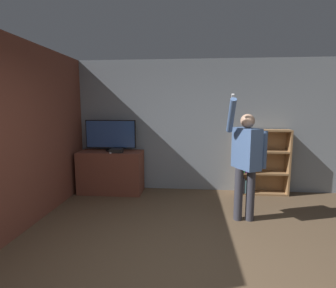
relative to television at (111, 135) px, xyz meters
The scene contains 8 objects.
wall_back 1.58m from the television, 11.27° to the left, with size 6.52×0.06×2.70m.
wall_side_brick 1.50m from the television, 120.29° to the right, with size 0.06×4.72×2.70m.
tv_ledge 0.76m from the television, 90.00° to the right, with size 1.27×0.57×0.85m.
television is the anchor object (origin of this frame).
game_console 0.38m from the television, 47.40° to the right, with size 0.25×0.19×0.08m.
remote_loose 0.40m from the television, 76.88° to the right, with size 0.08×0.14×0.02m.
bookshelf 3.03m from the television, ahead, with size 0.98×0.28×1.31m.
person 2.73m from the television, 25.65° to the right, with size 0.61×0.57×1.94m.
Camera 1 is at (0.08, -2.31, 1.77)m, focal length 28.00 mm.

